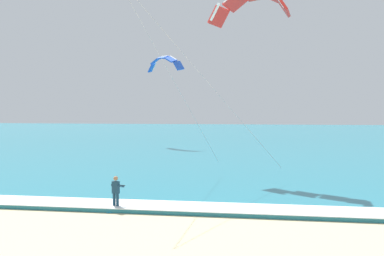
{
  "coord_description": "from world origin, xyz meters",
  "views": [
    {
      "loc": [
        5.81,
        -7.65,
        4.92
      ],
      "look_at": [
        2.1,
        15.99,
        3.9
      ],
      "focal_mm": 40.71,
      "sensor_mm": 36.0,
      "label": 1
    }
  ],
  "objects_px": {
    "kitesurfer": "(116,191)",
    "kite_primary": "(250,3)",
    "kite_distant": "(164,62)",
    "surfboard": "(116,210)"
  },
  "relations": [
    {
      "from": "kitesurfer",
      "to": "kite_primary",
      "type": "xyz_separation_m",
      "value": [
        6.21,
        9.62,
        11.15
      ]
    },
    {
      "from": "kitesurfer",
      "to": "kite_distant",
      "type": "bearing_deg",
      "value": 98.73
    },
    {
      "from": "surfboard",
      "to": "kite_primary",
      "type": "xyz_separation_m",
      "value": [
        6.21,
        9.64,
        12.07
      ]
    },
    {
      "from": "kite_primary",
      "to": "surfboard",
      "type": "bearing_deg",
      "value": -122.81
    },
    {
      "from": "kitesurfer",
      "to": "kite_primary",
      "type": "relative_size",
      "value": 0.14
    },
    {
      "from": "kite_distant",
      "to": "kite_primary",
      "type": "bearing_deg",
      "value": -65.24
    },
    {
      "from": "surfboard",
      "to": "kite_distant",
      "type": "height_order",
      "value": "kite_distant"
    },
    {
      "from": "surfboard",
      "to": "kite_distant",
      "type": "xyz_separation_m",
      "value": [
        -5.31,
        34.63,
        10.98
      ]
    },
    {
      "from": "surfboard",
      "to": "kitesurfer",
      "type": "bearing_deg",
      "value": 71.88
    },
    {
      "from": "surfboard",
      "to": "kite_primary",
      "type": "distance_m",
      "value": 16.65
    }
  ]
}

